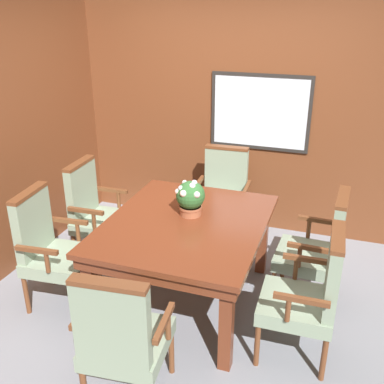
{
  "coord_description": "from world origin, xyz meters",
  "views": [
    {
      "loc": [
        1.09,
        -3.01,
        2.42
      ],
      "look_at": [
        -0.01,
        0.21,
        0.96
      ],
      "focal_mm": 42.0,
      "sensor_mm": 36.0,
      "label": 1
    }
  ],
  "objects_px": {
    "chair_head_far": "(223,194)",
    "chair_left_far": "(96,210)",
    "chair_head_near": "(122,336)",
    "chair_right_far": "(319,247)",
    "dining_table": "(186,232)",
    "chair_left_near": "(50,246)",
    "chair_right_near": "(310,293)",
    "potted_plant": "(190,198)"
  },
  "relations": [
    {
      "from": "chair_right_near",
      "to": "chair_right_far",
      "type": "relative_size",
      "value": 1.0
    },
    {
      "from": "chair_left_near",
      "to": "chair_right_far",
      "type": "bearing_deg",
      "value": -76.54
    },
    {
      "from": "chair_left_far",
      "to": "potted_plant",
      "type": "distance_m",
      "value": 1.15
    },
    {
      "from": "chair_right_near",
      "to": "potted_plant",
      "type": "bearing_deg",
      "value": -115.62
    },
    {
      "from": "chair_left_far",
      "to": "potted_plant",
      "type": "height_order",
      "value": "potted_plant"
    },
    {
      "from": "chair_head_near",
      "to": "potted_plant",
      "type": "height_order",
      "value": "potted_plant"
    },
    {
      "from": "dining_table",
      "to": "chair_right_near",
      "type": "bearing_deg",
      "value": -18.15
    },
    {
      "from": "chair_right_near",
      "to": "chair_right_far",
      "type": "xyz_separation_m",
      "value": [
        0.01,
        0.68,
        0.0
      ]
    },
    {
      "from": "dining_table",
      "to": "chair_left_far",
      "type": "height_order",
      "value": "chair_left_far"
    },
    {
      "from": "chair_left_far",
      "to": "chair_right_far",
      "type": "height_order",
      "value": "same"
    },
    {
      "from": "chair_head_near",
      "to": "chair_left_near",
      "type": "xyz_separation_m",
      "value": [
        -1.07,
        0.78,
        0.0
      ]
    },
    {
      "from": "chair_left_near",
      "to": "potted_plant",
      "type": "height_order",
      "value": "potted_plant"
    },
    {
      "from": "dining_table",
      "to": "chair_head_far",
      "type": "distance_m",
      "value": 1.16
    },
    {
      "from": "chair_left_far",
      "to": "chair_left_near",
      "type": "xyz_separation_m",
      "value": [
        -0.0,
        -0.74,
        0.0
      ]
    },
    {
      "from": "chair_right_near",
      "to": "potted_plant",
      "type": "distance_m",
      "value": 1.21
    },
    {
      "from": "chair_head_near",
      "to": "chair_left_near",
      "type": "bearing_deg",
      "value": -41.95
    },
    {
      "from": "dining_table",
      "to": "chair_right_near",
      "type": "height_order",
      "value": "chair_right_near"
    },
    {
      "from": "chair_head_far",
      "to": "chair_right_far",
      "type": "height_order",
      "value": "same"
    },
    {
      "from": "chair_head_far",
      "to": "chair_left_far",
      "type": "xyz_separation_m",
      "value": [
        -1.07,
        -0.79,
        0.0
      ]
    },
    {
      "from": "chair_head_far",
      "to": "potted_plant",
      "type": "xyz_separation_m",
      "value": [
        -0.01,
        -1.02,
        0.38
      ]
    },
    {
      "from": "chair_head_near",
      "to": "dining_table",
      "type": "bearing_deg",
      "value": -95.67
    },
    {
      "from": "chair_right_near",
      "to": "chair_head_near",
      "type": "bearing_deg",
      "value": -53.12
    },
    {
      "from": "chair_left_far",
      "to": "chair_right_far",
      "type": "bearing_deg",
      "value": -92.25
    },
    {
      "from": "chair_head_near",
      "to": "chair_right_near",
      "type": "distance_m",
      "value": 1.32
    },
    {
      "from": "chair_head_near",
      "to": "potted_plant",
      "type": "bearing_deg",
      "value": -95.31
    },
    {
      "from": "dining_table",
      "to": "chair_head_far",
      "type": "relative_size",
      "value": 1.49
    },
    {
      "from": "chair_left_far",
      "to": "chair_left_near",
      "type": "height_order",
      "value": "same"
    },
    {
      "from": "chair_left_far",
      "to": "chair_right_near",
      "type": "bearing_deg",
      "value": -110.18
    },
    {
      "from": "dining_table",
      "to": "chair_left_near",
      "type": "relative_size",
      "value": 1.49
    },
    {
      "from": "chair_head_far",
      "to": "chair_left_near",
      "type": "distance_m",
      "value": 1.87
    },
    {
      "from": "dining_table",
      "to": "chair_left_far",
      "type": "distance_m",
      "value": 1.13
    },
    {
      "from": "chair_head_near",
      "to": "chair_right_far",
      "type": "relative_size",
      "value": 1.0
    },
    {
      "from": "dining_table",
      "to": "potted_plant",
      "type": "xyz_separation_m",
      "value": [
        -0.01,
        0.13,
        0.25
      ]
    },
    {
      "from": "chair_head_near",
      "to": "chair_right_far",
      "type": "xyz_separation_m",
      "value": [
        1.05,
        1.5,
        0.0
      ]
    },
    {
      "from": "chair_head_far",
      "to": "chair_head_near",
      "type": "xyz_separation_m",
      "value": [
        -0.0,
        -2.32,
        0.0
      ]
    },
    {
      "from": "chair_head_near",
      "to": "potted_plant",
      "type": "distance_m",
      "value": 1.35
    },
    {
      "from": "chair_head_near",
      "to": "chair_right_far",
      "type": "height_order",
      "value": "same"
    },
    {
      "from": "dining_table",
      "to": "chair_left_far",
      "type": "relative_size",
      "value": 1.49
    },
    {
      "from": "chair_right_far",
      "to": "chair_head_far",
      "type": "bearing_deg",
      "value": -125.13
    },
    {
      "from": "dining_table",
      "to": "chair_left_far",
      "type": "bearing_deg",
      "value": 161.29
    },
    {
      "from": "chair_head_far",
      "to": "chair_left_far",
      "type": "distance_m",
      "value": 1.33
    },
    {
      "from": "chair_left_far",
      "to": "chair_left_near",
      "type": "bearing_deg",
      "value": 178.21
    }
  ]
}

